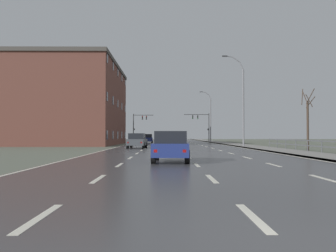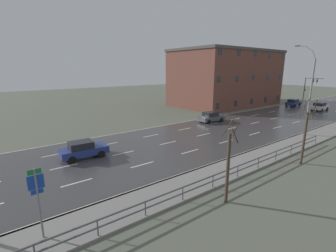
% 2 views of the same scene
% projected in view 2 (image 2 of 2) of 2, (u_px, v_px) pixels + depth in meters
% --- Properties ---
extents(ground_plane, '(160.00, 160.00, 0.12)m').
position_uv_depth(ground_plane, '(283.00, 117.00, 40.12)').
color(ground_plane, '#5B6051').
extents(road_asphalt_strip, '(14.00, 120.00, 0.03)m').
position_uv_depth(road_asphalt_strip, '(314.00, 109.00, 47.11)').
color(road_asphalt_strip, '#3D3D3F').
rests_on(road_asphalt_strip, ground).
extents(guardrail, '(0.07, 31.97, 1.00)m').
position_uv_depth(guardrail, '(213.00, 179.00, 15.89)').
color(guardrail, '#515459').
rests_on(guardrail, ground).
extents(street_lamp_midground, '(2.52, 0.24, 10.60)m').
position_uv_depth(street_lamp_midground, '(309.00, 93.00, 27.59)').
color(street_lamp_midground, slate).
rests_on(street_lamp_midground, ground).
extents(highway_sign, '(0.09, 0.68, 3.63)m').
position_uv_depth(highway_sign, '(38.00, 195.00, 10.74)').
color(highway_sign, slate).
rests_on(highway_sign, ground).
extents(traffic_signal_left, '(4.21, 0.36, 5.78)m').
position_uv_depth(traffic_signal_left, '(309.00, 85.00, 59.04)').
color(traffic_signal_left, '#38383A').
rests_on(traffic_signal_left, ground).
extents(car_near_left, '(2.00, 4.18, 1.57)m').
position_uv_depth(car_near_left, '(293.00, 103.00, 50.66)').
color(car_near_left, navy).
rests_on(car_near_left, ground).
extents(car_far_right, '(1.97, 4.17, 1.57)m').
position_uv_depth(car_far_right, '(83.00, 149.00, 21.40)').
color(car_far_right, navy).
rests_on(car_far_right, ground).
extents(car_near_right, '(2.00, 4.19, 1.57)m').
position_uv_depth(car_near_right, '(211.00, 117.00, 35.67)').
color(car_near_right, '#474C51').
rests_on(car_near_right, ground).
extents(car_far_left, '(1.85, 4.10, 1.57)m').
position_uv_depth(car_far_left, '(320.00, 106.00, 45.53)').
color(car_far_left, silver).
rests_on(car_far_left, ground).
extents(brick_building, '(14.18, 23.32, 11.80)m').
position_uv_depth(brick_building, '(226.00, 78.00, 52.48)').
color(brick_building, brown).
rests_on(brick_building, ground).
extents(bare_tree_near, '(1.05, 0.93, 5.35)m').
position_uv_depth(bare_tree_near, '(228.00, 165.00, 13.88)').
color(bare_tree_near, '#423328').
rests_on(bare_tree_near, ground).
extents(bare_tree_mid, '(1.29, 1.15, 5.64)m').
position_uv_depth(bare_tree_mid, '(305.00, 134.00, 19.66)').
color(bare_tree_mid, '#423328').
rests_on(bare_tree_mid, ground).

